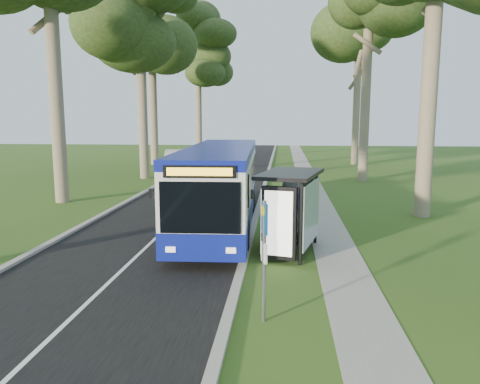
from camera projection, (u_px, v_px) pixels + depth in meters
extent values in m
plane|color=#315019|center=(248.00, 248.00, 16.09)|extent=(120.00, 120.00, 0.00)
cube|color=black|center=(199.00, 197.00, 26.24)|extent=(7.00, 100.00, 0.02)
cube|color=#9E9B93|center=(261.00, 198.00, 25.91)|extent=(0.25, 100.00, 0.12)
cube|color=#9E9B93|center=(138.00, 196.00, 26.55)|extent=(0.25, 100.00, 0.12)
cube|color=white|center=(199.00, 197.00, 26.23)|extent=(0.12, 100.00, 0.00)
cube|color=gray|center=(316.00, 199.00, 25.65)|extent=(1.50, 100.00, 0.02)
cube|color=white|center=(221.00, 182.00, 19.24)|extent=(3.02, 12.37, 2.92)
cube|color=navy|center=(221.00, 207.00, 19.41)|extent=(3.05, 12.40, 0.82)
cube|color=navy|center=(221.00, 151.00, 19.04)|extent=(3.05, 12.40, 0.33)
cube|color=black|center=(192.00, 208.00, 13.17)|extent=(2.30, 0.14, 1.48)
cube|color=yellow|center=(191.00, 172.00, 12.97)|extent=(1.84, 0.09, 0.23)
cube|color=black|center=(193.00, 256.00, 13.46)|extent=(2.46, 0.21, 0.31)
cylinder|color=black|center=(172.00, 235.00, 15.83)|extent=(0.33, 1.07, 1.06)
cylinder|color=black|center=(240.00, 236.00, 15.62)|extent=(0.33, 1.07, 1.06)
cylinder|color=black|center=(207.00, 198.00, 23.07)|extent=(0.33, 1.07, 1.06)
cylinder|color=black|center=(254.00, 198.00, 22.87)|extent=(0.33, 1.07, 1.06)
cylinder|color=gray|center=(264.00, 262.00, 10.13)|extent=(0.09, 0.09, 2.71)
cube|color=navy|center=(264.00, 218.00, 9.97)|extent=(0.16, 0.37, 0.67)
cylinder|color=yellow|center=(263.00, 211.00, 9.95)|extent=(0.09, 0.23, 0.24)
cube|color=white|center=(264.00, 253.00, 10.09)|extent=(0.15, 0.32, 0.43)
cube|color=black|center=(311.00, 223.00, 14.17)|extent=(0.12, 0.12, 2.57)
cube|color=black|center=(307.00, 207.00, 16.76)|extent=(0.12, 0.12, 2.57)
cube|color=black|center=(290.00, 174.00, 15.31)|extent=(2.40, 3.45, 0.12)
cube|color=silver|center=(312.00, 211.00, 15.44)|extent=(0.67, 2.55, 2.05)
cube|color=black|center=(290.00, 224.00, 14.11)|extent=(1.09, 0.42, 2.26)
cube|color=white|center=(290.00, 224.00, 14.03)|extent=(0.85, 0.23, 2.00)
cube|color=black|center=(298.00, 236.00, 15.93)|extent=(0.82, 1.89, 0.06)
cylinder|color=black|center=(279.00, 202.00, 22.47)|extent=(0.46, 0.46, 0.83)
cylinder|color=black|center=(279.00, 193.00, 22.40)|extent=(0.50, 0.50, 0.05)
imported|color=silver|center=(184.00, 159.00, 42.17)|extent=(2.38, 4.47, 1.45)
imported|color=#B4B6BC|center=(175.00, 159.00, 40.88)|extent=(2.34, 5.17, 1.64)
cylinder|color=#7A6B56|center=(56.00, 88.00, 23.96)|extent=(0.70, 0.70, 11.93)
cylinder|color=#7A6B56|center=(142.00, 105.00, 33.75)|extent=(0.67, 0.67, 10.72)
ellipsoid|color=#233A16|center=(140.00, 23.00, 32.86)|extent=(5.20, 5.20, 7.35)
cylinder|color=#7A6B56|center=(153.00, 94.00, 43.58)|extent=(0.74, 0.74, 13.15)
ellipsoid|color=#233A16|center=(151.00, 16.00, 42.48)|extent=(5.20, 5.20, 9.01)
cylinder|color=#7A6B56|center=(199.00, 105.00, 53.30)|extent=(0.69, 0.69, 11.69)
ellipsoid|color=#233A16|center=(198.00, 49.00, 52.32)|extent=(5.20, 5.20, 8.02)
cylinder|color=#7A6B56|center=(430.00, 78.00, 20.34)|extent=(0.71, 0.71, 12.32)
cylinder|color=#7A6B56|center=(365.00, 107.00, 32.36)|extent=(0.65, 0.65, 10.32)
ellipsoid|color=#233A16|center=(369.00, 25.00, 31.49)|extent=(5.20, 5.20, 7.08)
cylinder|color=#7A6B56|center=(356.00, 111.00, 44.06)|extent=(0.65, 0.65, 10.18)
ellipsoid|color=#233A16|center=(359.00, 52.00, 43.21)|extent=(5.20, 5.20, 6.98)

